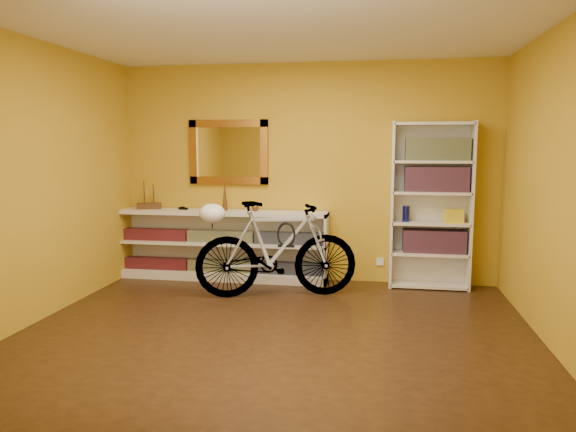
% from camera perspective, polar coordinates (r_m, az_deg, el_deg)
% --- Properties ---
extents(floor, '(4.50, 4.00, 0.01)m').
position_cam_1_polar(floor, '(4.73, -1.45, -12.66)').
color(floor, black).
rests_on(floor, ground).
extents(ceiling, '(4.50, 4.00, 0.01)m').
position_cam_1_polar(ceiling, '(4.55, -1.56, 19.93)').
color(ceiling, silver).
rests_on(ceiling, ground).
extents(back_wall, '(4.50, 0.01, 2.60)m').
position_cam_1_polar(back_wall, '(6.43, 1.94, 4.61)').
color(back_wall, '#B78C1B').
rests_on(back_wall, ground).
extents(left_wall, '(0.01, 4.00, 2.60)m').
position_cam_1_polar(left_wall, '(5.36, -25.91, 3.27)').
color(left_wall, '#B78C1B').
rests_on(left_wall, ground).
extents(right_wall, '(0.01, 4.00, 2.60)m').
position_cam_1_polar(right_wall, '(4.59, 27.36, 2.58)').
color(right_wall, '#B78C1B').
rests_on(right_wall, ground).
extents(gilt_mirror, '(0.98, 0.06, 0.78)m').
position_cam_1_polar(gilt_mirror, '(6.58, -6.39, 6.81)').
color(gilt_mirror, '#8D5619').
rests_on(gilt_mirror, back_wall).
extents(wall_socket, '(0.09, 0.02, 0.09)m').
position_cam_1_polar(wall_socket, '(6.49, 9.80, -4.83)').
color(wall_socket, silver).
rests_on(wall_socket, back_wall).
extents(console_unit, '(2.60, 0.35, 0.85)m').
position_cam_1_polar(console_unit, '(6.56, -7.14, -3.09)').
color(console_unit, silver).
rests_on(console_unit, floor).
extents(cd_row_lower, '(2.50, 0.13, 0.14)m').
position_cam_1_polar(cd_row_lower, '(6.59, -7.15, -5.30)').
color(cd_row_lower, black).
rests_on(cd_row_lower, console_unit).
extents(cd_row_upper, '(2.50, 0.13, 0.14)m').
position_cam_1_polar(cd_row_upper, '(6.52, -7.21, -2.17)').
color(cd_row_upper, navy).
rests_on(cd_row_upper, console_unit).
extents(model_ship, '(0.32, 0.21, 0.35)m').
position_cam_1_polar(model_ship, '(6.80, -14.67, 2.21)').
color(model_ship, '#402512').
rests_on(model_ship, console_unit).
extents(toy_car, '(0.00, 0.00, 0.00)m').
position_cam_1_polar(toy_car, '(6.65, -11.14, 0.68)').
color(toy_car, black).
rests_on(toy_car, console_unit).
extents(bronze_ornament, '(0.06, 0.06, 0.38)m').
position_cam_1_polar(bronze_ornament, '(6.46, -6.78, 2.25)').
color(bronze_ornament, brown).
rests_on(bronze_ornament, console_unit).
extents(decorative_orb, '(0.09, 0.09, 0.09)m').
position_cam_1_polar(decorative_orb, '(6.38, -3.53, 0.92)').
color(decorative_orb, brown).
rests_on(decorative_orb, console_unit).
extents(bookcase, '(0.90, 0.30, 1.90)m').
position_cam_1_polar(bookcase, '(6.26, 15.02, 1.06)').
color(bookcase, silver).
rests_on(bookcase, floor).
extents(book_row_a, '(0.70, 0.22, 0.26)m').
position_cam_1_polar(book_row_a, '(6.33, 15.34, -2.59)').
color(book_row_a, maroon).
rests_on(book_row_a, bookcase).
extents(book_row_b, '(0.70, 0.22, 0.28)m').
position_cam_1_polar(book_row_b, '(6.24, 15.57, 3.83)').
color(book_row_b, maroon).
rests_on(book_row_b, bookcase).
extents(book_row_c, '(0.70, 0.22, 0.25)m').
position_cam_1_polar(book_row_c, '(6.23, 15.68, 6.91)').
color(book_row_c, '#1B5461').
rests_on(book_row_c, bookcase).
extents(travel_mug, '(0.08, 0.08, 0.18)m').
position_cam_1_polar(travel_mug, '(6.23, 12.50, 0.24)').
color(travel_mug, navy).
rests_on(travel_mug, bookcase).
extents(red_tin, '(0.14, 0.14, 0.17)m').
position_cam_1_polar(red_tin, '(6.24, 13.34, 6.61)').
color(red_tin, maroon).
rests_on(red_tin, bookcase).
extents(yellow_bag, '(0.22, 0.17, 0.15)m').
position_cam_1_polar(yellow_bag, '(6.27, 17.29, -0.02)').
color(yellow_bag, yellow).
rests_on(yellow_bag, bookcase).
extents(bicycle, '(0.92, 1.84, 1.05)m').
position_cam_1_polar(bicycle, '(5.74, -1.24, -3.57)').
color(bicycle, silver).
rests_on(bicycle, floor).
extents(helmet, '(0.28, 0.26, 0.21)m').
position_cam_1_polar(helmet, '(5.66, -8.13, 0.28)').
color(helmet, white).
rests_on(helmet, bicycle).
extents(u_lock, '(0.20, 0.02, 0.20)m').
position_cam_1_polar(u_lock, '(5.72, -0.20, -2.00)').
color(u_lock, black).
rests_on(u_lock, bicycle).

